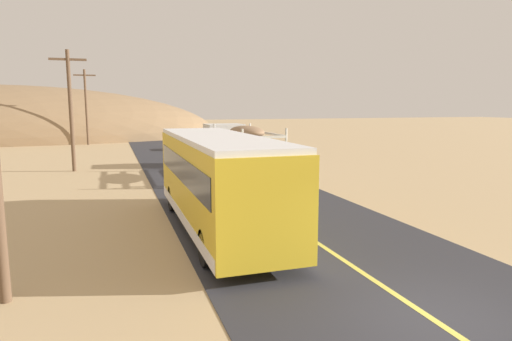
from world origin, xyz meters
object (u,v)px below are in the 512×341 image
bus (218,180)px  power_pole_far (86,105)px  car_far (201,143)px  power_pole_mid (71,107)px  livestock_truck (232,143)px

bus → power_pole_far: bearing=98.9°
car_far → power_pole_mid: power_pole_mid is taller
livestock_truck → power_pole_far: 24.95m
bus → power_pole_far: power_pole_far is taller
bus → power_pole_far: 36.79m
car_far → power_pole_mid: bearing=-133.6°
livestock_truck → car_far: size_ratio=2.20×
livestock_truck → power_pole_mid: size_ratio=1.27×
car_far → power_pole_mid: size_ratio=0.58×
car_far → power_pole_far: bearing=138.4°
bus → car_far: 27.48m
livestock_truck → bus: bus is taller
livestock_truck → car_far: livestock_truck is taller
bus → car_far: (4.70, 27.06, -1.05)m
power_pole_mid → power_pole_far: 20.10m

